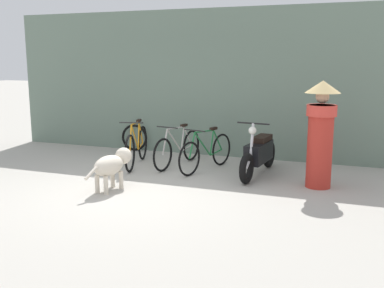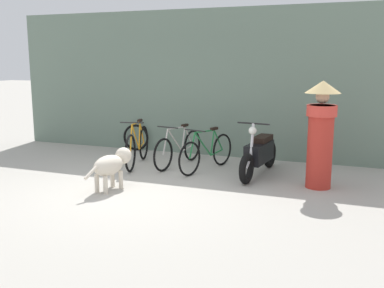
{
  "view_description": "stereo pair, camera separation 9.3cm",
  "coord_description": "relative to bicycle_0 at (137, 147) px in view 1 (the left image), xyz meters",
  "views": [
    {
      "loc": [
        3.35,
        -6.14,
        2.1
      ],
      "look_at": [
        0.7,
        1.0,
        0.65
      ],
      "focal_mm": 42.0,
      "sensor_mm": 36.0,
      "label": 1
    },
    {
      "loc": [
        3.43,
        -6.11,
        2.1
      ],
      "look_at": [
        0.7,
        1.0,
        0.65
      ],
      "focal_mm": 42.0,
      "sensor_mm": 36.0,
      "label": 2
    }
  ],
  "objects": [
    {
      "name": "bicycle_0",
      "position": [
        0.0,
        0.0,
        0.0
      ],
      "size": [
        0.56,
        1.77,
        0.93
      ],
      "rotation": [
        0.0,
        0.0,
        -1.33
      ],
      "color": "black",
      "rests_on": "ground"
    },
    {
      "name": "spare_tire_left",
      "position": [
        -0.72,
        1.29,
        -0.08
      ],
      "size": [
        0.62,
        0.13,
        0.62
      ],
      "rotation": [
        0.0,
        0.0,
        0.13
      ],
      "color": "black",
      "rests_on": "ground"
    },
    {
      "name": "motorcycle",
      "position": [
        2.44,
        0.1,
        0.01
      ],
      "size": [
        0.58,
        1.86,
        1.02
      ],
      "rotation": [
        0.0,
        0.0,
        -1.67
      ],
      "color": "black",
      "rests_on": "ground"
    },
    {
      "name": "bicycle_1",
      "position": [
        0.78,
        0.26,
        -0.04
      ],
      "size": [
        0.46,
        1.72,
        0.84
      ],
      "rotation": [
        0.0,
        0.0,
        -1.73
      ],
      "color": "black",
      "rests_on": "ground"
    },
    {
      "name": "stray_dog",
      "position": [
        0.41,
        -1.65,
        0.04
      ],
      "size": [
        0.43,
        1.12,
        0.64
      ],
      "rotation": [
        0.0,
        0.0,
        1.41
      ],
      "color": "beige",
      "rests_on": "ground"
    },
    {
      "name": "person_in_robes",
      "position": [
        3.54,
        -0.34,
        0.58
      ],
      "size": [
        0.79,
        0.79,
        1.76
      ],
      "rotation": [
        0.0,
        0.0,
        3.73
      ],
      "color": "#B72D23",
      "rests_on": "ground"
    },
    {
      "name": "bicycle_2",
      "position": [
        1.43,
        0.1,
        -0.04
      ],
      "size": [
        0.59,
        1.65,
        0.83
      ],
      "rotation": [
        0.0,
        0.0,
        -1.85
      ],
      "color": "black",
      "rests_on": "ground"
    },
    {
      "name": "ground_plane",
      "position": [
        0.73,
        -1.69,
        -0.38
      ],
      "size": [
        60.0,
        60.0,
        0.0
      ],
      "primitive_type": "plane",
      "color": "#ADA89E"
    },
    {
      "name": "shop_wall_back",
      "position": [
        0.73,
        1.53,
        1.19
      ],
      "size": [
        8.99,
        0.2,
        3.15
      ],
      "color": "slate",
      "rests_on": "ground"
    }
  ]
}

